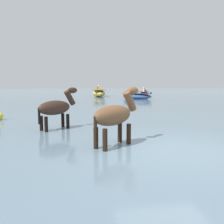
{
  "coord_description": "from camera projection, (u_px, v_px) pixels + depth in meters",
  "views": [
    {
      "loc": [
        -2.32,
        -5.4,
        1.99
      ],
      "look_at": [
        -0.92,
        3.56,
        0.84
      ],
      "focal_mm": 38.57,
      "sensor_mm": 36.0,
      "label": 1
    }
  ],
  "objects": [
    {
      "name": "water_surface",
      "position": [
        111.0,
        110.0,
        15.67
      ],
      "size": [
        90.0,
        90.0,
        0.34
      ],
      "primitive_type": "cube",
      "color": "slate",
      "rests_on": "ground"
    },
    {
      "name": "horse_lead_bay",
      "position": [
        115.0,
        117.0,
        6.14
      ],
      "size": [
        1.51,
        1.3,
        1.85
      ],
      "color": "brown",
      "rests_on": "ground"
    },
    {
      "name": "boat_near_starboard",
      "position": [
        144.0,
        94.0,
        27.37
      ],
      "size": [
        1.92,
        2.8,
        1.02
      ],
      "color": "#BC382D",
      "rests_on": "water_surface"
    },
    {
      "name": "boat_distant_west",
      "position": [
        137.0,
        96.0,
        22.75
      ],
      "size": [
        2.86,
        1.95,
        1.02
      ],
      "color": "#28518E",
      "rests_on": "water_surface"
    },
    {
      "name": "horse_trailing_dark_bay",
      "position": [
        56.0,
        109.0,
        8.32
      ],
      "size": [
        1.46,
        1.24,
        1.78
      ],
      "color": "#382319",
      "rests_on": "ground"
    },
    {
      "name": "ground_plane",
      "position": [
        171.0,
        163.0,
        5.89
      ],
      "size": [
        120.0,
        120.0,
        0.0
      ],
      "primitive_type": "plane",
      "color": "gray"
    },
    {
      "name": "boat_far_inshore",
      "position": [
        99.0,
        93.0,
        26.67
      ],
      "size": [
        1.41,
        3.66,
        1.27
      ],
      "color": "gold",
      "rests_on": "water_surface"
    }
  ]
}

